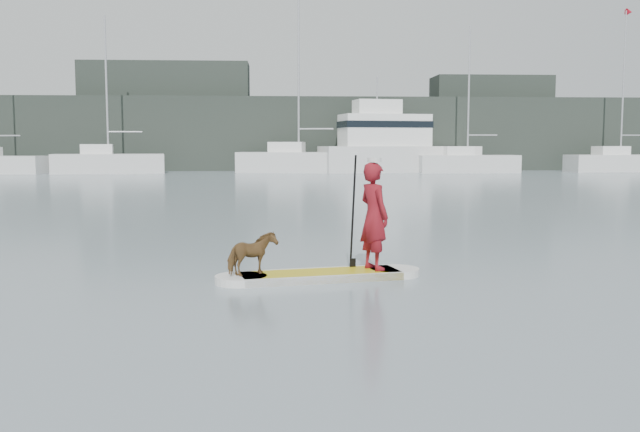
{
  "coord_description": "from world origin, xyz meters",
  "views": [
    {
      "loc": [
        -0.55,
        -7.81,
        2.1
      ],
      "look_at": [
        0.1,
        3.19,
        1.0
      ],
      "focal_mm": 40.0,
      "sensor_mm": 36.0,
      "label": 1
    }
  ],
  "objects": [
    {
      "name": "motor_yacht_a",
      "position": [
        8.3,
        47.04,
        2.05
      ],
      "size": [
        12.61,
        5.77,
        7.29
      ],
      "rotation": [
        0.0,
        0.0,
        0.17
      ],
      "color": "silver",
      "rests_on": "ground"
    },
    {
      "name": "sailboat_e",
      "position": [
        13.76,
        45.66,
        0.79
      ],
      "size": [
        7.65,
        2.72,
        10.97
      ],
      "rotation": [
        0.0,
        0.0,
        0.03
      ],
      "color": "silver",
      "rests_on": "ground"
    },
    {
      "name": "paddleboard",
      "position": [
        0.1,
        3.19,
        0.06
      ],
      "size": [
        3.25,
        1.31,
        0.12
      ],
      "rotation": [
        0.0,
        0.0,
        0.21
      ],
      "color": "gold",
      "rests_on": "ground"
    },
    {
      "name": "shore_mass",
      "position": [
        0.0,
        53.0,
        3.0
      ],
      "size": [
        90.0,
        6.0,
        6.0
      ],
      "primitive_type": "cube",
      "color": "black",
      "rests_on": "ground"
    },
    {
      "name": "sailboat_f",
      "position": [
        26.17,
        46.62,
        0.85
      ],
      "size": [
        8.57,
        3.29,
        12.53
      ],
      "rotation": [
        0.0,
        0.0,
        0.1
      ],
      "color": "silver",
      "rests_on": "ground"
    },
    {
      "name": "paddle",
      "position": [
        0.66,
        3.61,
        0.8
      ],
      "size": [
        0.1,
        0.3,
        2.0
      ],
      "rotation": [
        0.0,
        0.0,
        0.21
      ],
      "color": "black",
      "rests_on": "ground"
    },
    {
      "name": "dog",
      "position": [
        -0.95,
        2.97,
        0.45
      ],
      "size": [
        0.83,
        0.75,
        0.65
      ],
      "primitive_type": "imported",
      "rotation": [
        0.0,
        0.0,
        2.21
      ],
      "color": "#522D1C",
      "rests_on": "paddleboard"
    },
    {
      "name": "paddler",
      "position": [
        0.97,
        3.37,
        0.97
      ],
      "size": [
        0.65,
        0.74,
        1.71
      ],
      "primitive_type": "imported",
      "rotation": [
        0.0,
        0.0,
        2.05
      ],
      "color": "maroon",
      "rests_on": "paddleboard"
    },
    {
      "name": "shore_building_west",
      "position": [
        -10.0,
        54.0,
        4.5
      ],
      "size": [
        14.0,
        4.0,
        9.0
      ],
      "primitive_type": "cube",
      "color": "black",
      "rests_on": "ground"
    },
    {
      "name": "ground",
      "position": [
        0.0,
        0.0,
        0.0
      ],
      "size": [
        140.0,
        140.0,
        0.0
      ],
      "primitive_type": "plane",
      "color": "slate",
      "rests_on": "ground"
    },
    {
      "name": "sailboat_c",
      "position": [
        -13.11,
        45.68,
        0.85
      ],
      "size": [
        8.32,
        4.02,
        11.45
      ],
      "rotation": [
        0.0,
        0.0,
        0.18
      ],
      "color": "silver",
      "rests_on": "ground"
    },
    {
      "name": "shore_building_east",
      "position": [
        18.0,
        54.0,
        4.0
      ],
      "size": [
        10.0,
        4.0,
        8.0
      ],
      "primitive_type": "cube",
      "color": "black",
      "rests_on": "ground"
    },
    {
      "name": "white_cap",
      "position": [
        0.97,
        3.37,
        1.86
      ],
      "size": [
        0.22,
        0.22,
        0.07
      ],
      "primitive_type": "cylinder",
      "color": "silver",
      "rests_on": "paddler"
    },
    {
      "name": "sailboat_d",
      "position": [
        0.96,
        46.7,
        0.98
      ],
      "size": [
        9.64,
        4.53,
        13.66
      ],
      "rotation": [
        0.0,
        0.0,
        -0.19
      ],
      "color": "silver",
      "rests_on": "ground"
    }
  ]
}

